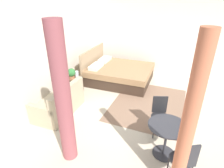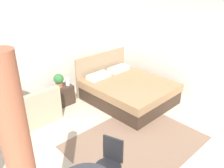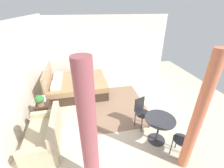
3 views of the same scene
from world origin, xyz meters
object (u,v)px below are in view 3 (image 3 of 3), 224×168
at_px(bed, 77,86).
at_px(nightstand, 44,110).
at_px(balcony_table, 159,125).
at_px(cafe_chair_near_window, 141,110).
at_px(couch, 45,136).
at_px(cafe_chair_near_couch, 186,139).
at_px(vase, 44,99).
at_px(potted_plant, 40,100).

height_order(bed, nightstand, bed).
bearing_deg(balcony_table, cafe_chair_near_window, 20.23).
height_order(couch, cafe_chair_near_couch, cafe_chair_near_couch).
distance_m(bed, cafe_chair_near_window, 2.91).
height_order(couch, balcony_table, couch).
bearing_deg(balcony_table, vase, 61.00).
bearing_deg(potted_plant, couch, -165.76).
relative_size(couch, potted_plant, 4.03).
relative_size(potted_plant, vase, 1.86).
relative_size(couch, balcony_table, 1.93).
height_order(couch, potted_plant, potted_plant).
xyz_separation_m(bed, potted_plant, (-1.45, 1.00, 0.40)).
height_order(bed, couch, bed).
xyz_separation_m(nightstand, balcony_table, (-1.54, -3.03, 0.25)).
relative_size(bed, balcony_table, 3.01).
xyz_separation_m(vase, cafe_chair_near_couch, (-2.23, -3.33, -0.04)).
relative_size(couch, cafe_chair_near_couch, 1.54).
distance_m(bed, balcony_table, 3.55).
relative_size(potted_plant, cafe_chair_near_couch, 0.38).
bearing_deg(potted_plant, cafe_chair_near_window, -106.15).
bearing_deg(couch, nightstand, 12.56).
bearing_deg(potted_plant, bed, -34.48).
height_order(nightstand, vase, vase).
bearing_deg(cafe_chair_near_couch, potted_plant, 59.28).
bearing_deg(couch, cafe_chair_near_couch, -107.67).
height_order(nightstand, cafe_chair_near_couch, cafe_chair_near_couch).
distance_m(nightstand, balcony_table, 3.41).
xyz_separation_m(bed, cafe_chair_near_couch, (-3.46, -2.39, 0.26)).
bearing_deg(vase, balcony_table, -119.00).
bearing_deg(couch, potted_plant, 14.24).
relative_size(nightstand, cafe_chair_near_window, 0.57).
bearing_deg(nightstand, bed, -36.17).
height_order(balcony_table, cafe_chair_near_window, cafe_chair_near_window).
height_order(potted_plant, cafe_chair_near_window, cafe_chair_near_window).
xyz_separation_m(bed, couch, (-2.47, 0.74, -0.02)).
xyz_separation_m(nightstand, potted_plant, (-0.10, 0.01, 0.45)).
distance_m(vase, cafe_chair_near_window, 2.95).
xyz_separation_m(cafe_chair_near_window, cafe_chair_near_couch, (-1.20, -0.57, 0.02)).
distance_m(couch, cafe_chair_near_couch, 3.29).
height_order(cafe_chair_near_window, cafe_chair_near_couch, cafe_chair_near_couch).
bearing_deg(cafe_chair_near_window, balcony_table, -159.77).
bearing_deg(nightstand, cafe_chair_near_couch, -122.02).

